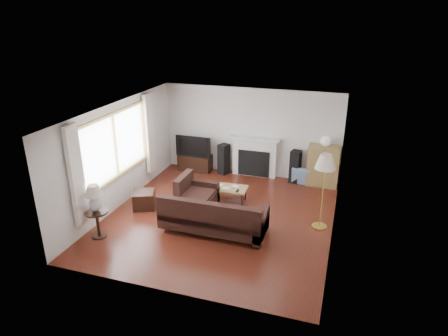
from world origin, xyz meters
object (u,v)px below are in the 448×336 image
(bookshelf, at_px, (323,166))
(side_table, at_px, (98,224))
(coffee_table, at_px, (227,194))
(floor_lamp, at_px, (323,192))
(tv_stand, at_px, (195,163))
(sectional_sofa, at_px, (214,215))

(bookshelf, distance_m, side_table, 5.89)
(coffee_table, distance_m, floor_lamp, 2.47)
(coffee_table, xyz_separation_m, floor_lamp, (2.31, -0.57, 0.65))
(coffee_table, height_order, side_table, side_table)
(tv_stand, bearing_deg, bookshelf, 0.39)
(bookshelf, bearing_deg, coffee_table, -141.42)
(bookshelf, xyz_separation_m, coffee_table, (-2.15, -1.72, -0.37))
(bookshelf, height_order, coffee_table, bookshelf)
(bookshelf, height_order, sectional_sofa, bookshelf)
(tv_stand, height_order, coffee_table, tv_stand)
(bookshelf, bearing_deg, side_table, -135.67)
(floor_lamp, bearing_deg, coffee_table, 166.20)
(floor_lamp, bearing_deg, side_table, -157.32)
(tv_stand, bearing_deg, side_table, -97.62)
(sectional_sofa, bearing_deg, coffee_table, 96.52)
(tv_stand, relative_size, side_table, 1.60)
(bookshelf, xyz_separation_m, side_table, (-4.21, -4.11, -0.26))
(sectional_sofa, distance_m, coffee_table, 1.48)
(bookshelf, distance_m, sectional_sofa, 3.75)
(bookshelf, height_order, floor_lamp, floor_lamp)
(side_table, bearing_deg, sectional_sofa, 22.94)
(tv_stand, height_order, sectional_sofa, sectional_sofa)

